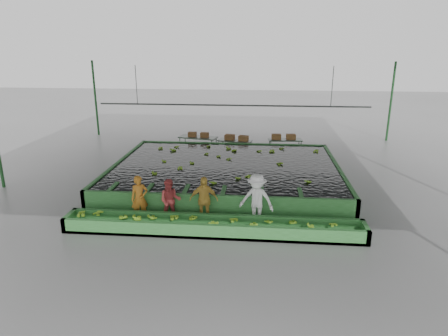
# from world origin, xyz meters

# --- Properties ---
(ground) EXTENTS (80.00, 80.00, 0.00)m
(ground) POSITION_xyz_m (0.00, 0.00, 0.00)
(ground) COLOR slate
(ground) RESTS_ON ground
(shed_roof) EXTENTS (20.00, 22.00, 0.04)m
(shed_roof) POSITION_xyz_m (0.00, 0.00, 5.00)
(shed_roof) COLOR gray
(shed_roof) RESTS_ON shed_posts
(shed_posts) EXTENTS (20.00, 22.00, 5.00)m
(shed_posts) POSITION_xyz_m (0.00, 0.00, 2.50)
(shed_posts) COLOR #1F5125
(shed_posts) RESTS_ON ground
(flotation_tank) EXTENTS (10.00, 8.00, 0.90)m
(flotation_tank) POSITION_xyz_m (0.00, 1.50, 0.45)
(flotation_tank) COLOR #337B36
(flotation_tank) RESTS_ON ground
(tank_water) EXTENTS (9.70, 7.70, 0.00)m
(tank_water) POSITION_xyz_m (0.00, 1.50, 0.85)
(tank_water) COLOR black
(tank_water) RESTS_ON flotation_tank
(sorting_trough) EXTENTS (10.00, 1.00, 0.50)m
(sorting_trough) POSITION_xyz_m (0.00, -3.60, 0.25)
(sorting_trough) COLOR #337B36
(sorting_trough) RESTS_ON ground
(cableway_rail) EXTENTS (0.08, 0.08, 14.00)m
(cableway_rail) POSITION_xyz_m (0.00, 5.00, 3.00)
(cableway_rail) COLOR #59605B
(cableway_rail) RESTS_ON shed_roof
(rail_hanger_left) EXTENTS (0.04, 0.04, 2.00)m
(rail_hanger_left) POSITION_xyz_m (-5.00, 5.00, 4.00)
(rail_hanger_left) COLOR #59605B
(rail_hanger_left) RESTS_ON shed_roof
(rail_hanger_right) EXTENTS (0.04, 0.04, 2.00)m
(rail_hanger_right) POSITION_xyz_m (5.00, 5.00, 4.00)
(rail_hanger_right) COLOR #59605B
(rail_hanger_right) RESTS_ON shed_roof
(worker_a) EXTENTS (0.71, 0.61, 1.65)m
(worker_a) POSITION_xyz_m (-2.68, -2.80, 0.82)
(worker_a) COLOR #BD7220
(worker_a) RESTS_ON ground
(worker_b) EXTENTS (0.82, 0.67, 1.56)m
(worker_b) POSITION_xyz_m (-1.58, -2.80, 0.78)
(worker_b) COLOR #BB3F3F
(worker_b) RESTS_ON ground
(worker_c) EXTENTS (1.03, 0.51, 1.70)m
(worker_c) POSITION_xyz_m (-0.40, -2.80, 0.85)
(worker_c) COLOR gold
(worker_c) RESTS_ON ground
(worker_d) EXTENTS (1.33, 0.97, 1.85)m
(worker_d) POSITION_xyz_m (1.43, -2.80, 0.92)
(worker_d) COLOR white
(worker_d) RESTS_ON ground
(packing_table_left) EXTENTS (2.29, 1.32, 0.98)m
(packing_table_left) POSITION_xyz_m (-2.04, 6.43, 0.49)
(packing_table_left) COLOR #59605B
(packing_table_left) RESTS_ON ground
(packing_table_mid) EXTENTS (2.00, 1.20, 0.85)m
(packing_table_mid) POSITION_xyz_m (0.08, 6.29, 0.43)
(packing_table_mid) COLOR #59605B
(packing_table_mid) RESTS_ON ground
(packing_table_right) EXTENTS (1.95, 0.92, 0.86)m
(packing_table_right) POSITION_xyz_m (2.91, 6.76, 0.43)
(packing_table_right) COLOR #59605B
(packing_table_right) RESTS_ON ground
(box_stack_left) EXTENTS (1.20, 0.44, 0.25)m
(box_stack_left) POSITION_xyz_m (-2.01, 6.41, 0.98)
(box_stack_left) COLOR brown
(box_stack_left) RESTS_ON packing_table_left
(box_stack_mid) EXTENTS (1.39, 0.72, 0.29)m
(box_stack_mid) POSITION_xyz_m (0.17, 6.30, 0.85)
(box_stack_mid) COLOR brown
(box_stack_mid) RESTS_ON packing_table_mid
(box_stack_right) EXTENTS (1.36, 0.47, 0.29)m
(box_stack_right) POSITION_xyz_m (2.82, 6.74, 0.86)
(box_stack_right) COLOR brown
(box_stack_right) RESTS_ON packing_table_right
(floating_bananas) EXTENTS (9.50, 6.47, 0.13)m
(floating_bananas) POSITION_xyz_m (0.00, 2.30, 0.85)
(floating_bananas) COLOR #77B523
(floating_bananas) RESTS_ON tank_water
(trough_bananas) EXTENTS (9.47, 0.63, 0.13)m
(trough_bananas) POSITION_xyz_m (0.00, -3.60, 0.40)
(trough_bananas) COLOR #77B523
(trough_bananas) RESTS_ON sorting_trough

